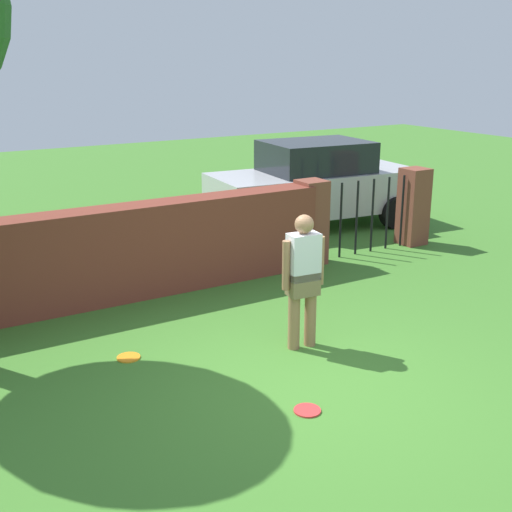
# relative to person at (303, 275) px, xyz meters

# --- Properties ---
(ground_plane) EXTENTS (40.00, 40.00, 0.00)m
(ground_plane) POSITION_rel_person_xyz_m (-0.49, -0.91, -0.90)
(ground_plane) COLOR #3D7528
(brick_wall) EXTENTS (7.81, 0.50, 1.34)m
(brick_wall) POSITION_rel_person_xyz_m (-1.99, 2.65, -0.23)
(brick_wall) COLOR brown
(brick_wall) RESTS_ON ground
(person) EXTENTS (0.54, 0.26, 1.62)m
(person) POSITION_rel_person_xyz_m (0.00, 0.00, 0.00)
(person) COLOR #9E704C
(person) RESTS_ON ground
(fence_gate) EXTENTS (2.73, 0.44, 1.40)m
(fence_gate) POSITION_rel_person_xyz_m (3.16, 2.65, -0.20)
(fence_gate) COLOR brown
(fence_gate) RESTS_ON ground
(car) EXTENTS (4.33, 2.21, 1.72)m
(car) POSITION_rel_person_xyz_m (3.53, 4.64, -0.04)
(car) COLOR #B7B7BC
(car) RESTS_ON ground
(frisbee_red) EXTENTS (0.27, 0.27, 0.02)m
(frisbee_red) POSITION_rel_person_xyz_m (-0.81, -1.26, -0.89)
(frisbee_red) COLOR red
(frisbee_red) RESTS_ON ground
(frisbee_orange) EXTENTS (0.27, 0.27, 0.02)m
(frisbee_orange) POSITION_rel_person_xyz_m (-1.89, 0.76, -0.89)
(frisbee_orange) COLOR orange
(frisbee_orange) RESTS_ON ground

